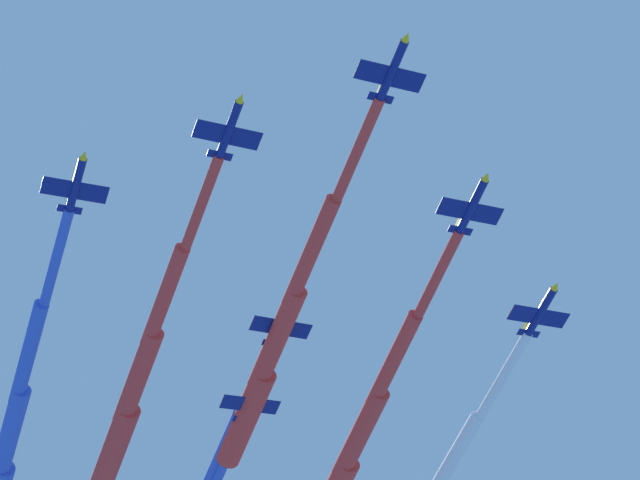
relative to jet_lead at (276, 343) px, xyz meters
name	(u,v)px	position (x,y,z in m)	size (l,w,h in m)	color
jet_lead	(276,343)	(0.00, 0.00, 0.00)	(31.96, 71.58, 3.84)	navy
jet_port_inner	(360,436)	(-19.44, -4.92, -2.02)	(31.13, 67.63, 3.87)	navy
jet_starboard_inner	(138,380)	(10.32, -18.15, 0.13)	(30.82, 70.16, 3.88)	navy
jet_starboard_mid	(9,439)	(17.70, -39.93, 0.25)	(34.15, 74.30, 3.92)	navy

